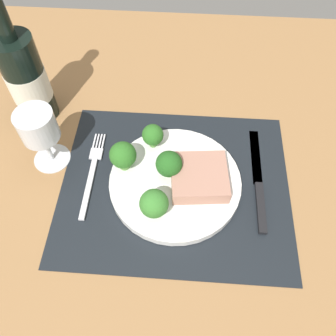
% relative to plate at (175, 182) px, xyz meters
% --- Properties ---
extents(ground_plane, '(1.40, 1.10, 0.03)m').
position_rel_plate_xyz_m(ground_plane, '(0.00, 0.00, -0.03)').
color(ground_plane, '#996D42').
extents(placemat, '(0.42, 0.35, 0.00)m').
position_rel_plate_xyz_m(placemat, '(0.00, 0.00, -0.01)').
color(placemat, black).
rests_on(placemat, ground_plane).
extents(plate, '(0.24, 0.24, 0.02)m').
position_rel_plate_xyz_m(plate, '(0.00, 0.00, 0.00)').
color(plate, white).
rests_on(plate, placemat).
extents(steak, '(0.11, 0.10, 0.03)m').
position_rel_plate_xyz_m(steak, '(0.04, 0.00, 0.02)').
color(steak, tan).
rests_on(steak, plate).
extents(broccoli_near_steak, '(0.04, 0.04, 0.05)m').
position_rel_plate_xyz_m(broccoli_near_steak, '(-0.05, 0.08, 0.04)').
color(broccoli_near_steak, '#5B8942').
rests_on(broccoli_near_steak, plate).
extents(broccoli_near_fork, '(0.05, 0.05, 0.06)m').
position_rel_plate_xyz_m(broccoli_near_fork, '(-0.10, 0.02, 0.04)').
color(broccoli_near_fork, '#5B8942').
rests_on(broccoli_near_fork, plate).
extents(broccoli_center, '(0.05, 0.05, 0.06)m').
position_rel_plate_xyz_m(broccoli_center, '(-0.03, -0.07, 0.04)').
color(broccoli_center, '#5B8942').
rests_on(broccoli_center, plate).
extents(broccoli_front_edge, '(0.05, 0.05, 0.06)m').
position_rel_plate_xyz_m(broccoli_front_edge, '(-0.01, 0.01, 0.04)').
color(broccoli_front_edge, '#5B8942').
rests_on(broccoli_front_edge, plate).
extents(fork, '(0.02, 0.19, 0.01)m').
position_rel_plate_xyz_m(fork, '(-0.16, 0.01, -0.01)').
color(fork, silver).
rests_on(fork, placemat).
extents(knife, '(0.02, 0.23, 0.01)m').
position_rel_plate_xyz_m(knife, '(0.15, 0.01, -0.00)').
color(knife, black).
rests_on(knife, placemat).
extents(wine_bottle, '(0.08, 0.08, 0.28)m').
position_rel_plate_xyz_m(wine_bottle, '(-0.30, 0.16, 0.09)').
color(wine_bottle, black).
rests_on(wine_bottle, ground_plane).
extents(wine_glass, '(0.07, 0.07, 0.13)m').
position_rel_plate_xyz_m(wine_glass, '(-0.24, 0.04, 0.08)').
color(wine_glass, silver).
rests_on(wine_glass, ground_plane).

